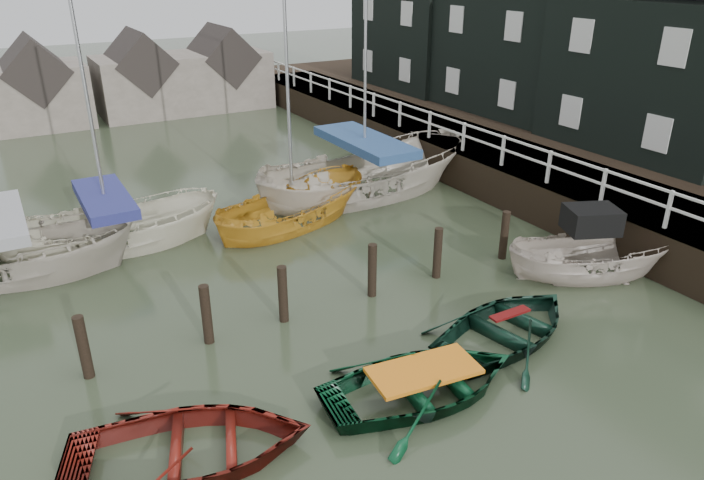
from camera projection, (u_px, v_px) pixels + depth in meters
ground at (399, 372)px, 12.80m from camera, size 120.00×120.00×0.00m
pier at (458, 152)px, 24.71m from camera, size 3.04×32.00×2.70m
land_strip at (556, 150)px, 27.50m from camera, size 14.00×38.00×1.50m
quay_houses at (602, 16)px, 24.10m from camera, size 6.52×28.14×10.01m
mooring_pilings at (287, 301)px, 14.45m from camera, size 13.72×0.22×1.80m
far_sheds at (138, 80)px, 32.95m from camera, size 14.00×4.08×4.39m
rowboat_red at (193, 459)px, 10.58m from camera, size 4.78×4.06×0.84m
rowboat_green at (422, 395)px, 12.12m from camera, size 4.33×3.32×0.84m
rowboat_dkgreen at (507, 338)px, 13.95m from camera, size 4.49×3.61×0.82m
motorboat at (589, 272)px, 16.69m from camera, size 4.90×3.40×2.73m
sailboat_a at (9, 272)px, 16.75m from camera, size 7.21×4.62×10.73m
sailboat_b at (112, 244)px, 18.39m from camera, size 6.64×3.40×10.59m
sailboat_c at (293, 221)px, 20.08m from camera, size 6.26×3.82×11.06m
sailboat_d at (364, 191)px, 22.50m from camera, size 8.37×3.28×12.72m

